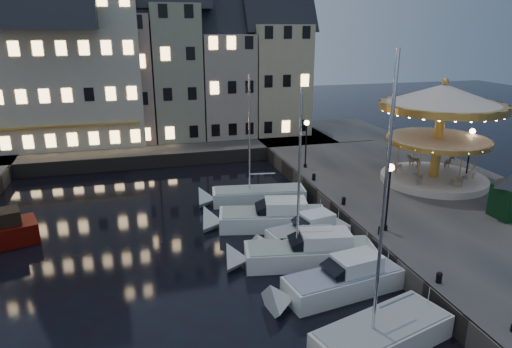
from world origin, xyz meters
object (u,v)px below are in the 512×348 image
object	(u,v)px
bollard_c	(344,200)
motorboat_f	(251,196)
bollard_a	(439,277)
motorboat_a	(372,340)
motorboat_d	(302,236)
bollard_b	(381,230)
motorboat_e	(267,218)
carousel	(441,115)
motorboat_c	(302,253)
motorboat_b	(336,283)
ticket_kiosk	(512,189)
streetlamp_d	(470,147)
streetlamp_b	(389,188)
bollard_d	(314,176)
streetlamp_c	(306,137)

from	to	relation	value
bollard_c	motorboat_f	size ratio (longest dim) A/B	0.05
bollard_a	motorboat_a	xyz separation A→B (m)	(-4.63, -2.16, -1.06)
bollard_c	motorboat_f	world-z (taller)	motorboat_f
bollard_c	motorboat_d	xyz separation A→B (m)	(-4.01, -2.64, -0.97)
bollard_b	motorboat_a	distance (m)	9.01
motorboat_e	motorboat_f	bearing A→B (deg)	88.67
carousel	motorboat_c	bearing A→B (deg)	-151.34
motorboat_d	motorboat_e	size ratio (longest dim) A/B	0.75
motorboat_f	carousel	xyz separation A→B (m)	(14.23, -2.52, 6.13)
bollard_b	carousel	bearing A→B (deg)	40.40
motorboat_b	ticket_kiosk	distance (m)	14.19
motorboat_e	ticket_kiosk	distance (m)	15.73
streetlamp_d	motorboat_b	world-z (taller)	streetlamp_d
motorboat_a	motorboat_b	bearing A→B (deg)	85.46
motorboat_d	bollard_a	bearing A→B (deg)	-62.96
ticket_kiosk	streetlamp_b	bearing A→B (deg)	178.22
motorboat_c	motorboat_e	size ratio (longest dim) A/B	1.35
streetlamp_d	bollard_c	world-z (taller)	streetlamp_d
streetlamp_d	motorboat_d	distance (m)	17.06
motorboat_d	carousel	xyz separation A→B (m)	(12.97, 5.28, 6.02)
motorboat_a	carousel	size ratio (longest dim) A/B	1.31
streetlamp_b	motorboat_d	world-z (taller)	streetlamp_b
motorboat_a	ticket_kiosk	xyz separation A→B (m)	(13.83, 7.89, 2.71)
bollard_b	bollard_d	world-z (taller)	same
bollard_b	ticket_kiosk	bearing A→B (deg)	1.45
motorboat_e	ticket_kiosk	bearing A→B (deg)	-19.94
bollard_b	motorboat_e	world-z (taller)	motorboat_e
bollard_d	motorboat_b	distance (m)	14.50
motorboat_c	motorboat_f	bearing A→B (deg)	92.52
bollard_d	carousel	world-z (taller)	carousel
streetlamp_b	bollard_a	xyz separation A→B (m)	(-0.60, -6.00, -2.41)
streetlamp_c	motorboat_c	xyz separation A→B (m)	(-5.42, -13.91, -3.34)
streetlamp_b	bollard_c	bearing A→B (deg)	97.59
streetlamp_b	carousel	xyz separation A→B (m)	(8.36, 7.13, 2.64)
bollard_a	streetlamp_d	bearing A→B (deg)	47.53
motorboat_c	motorboat_b	bearing A→B (deg)	-80.95
motorboat_f	bollard_b	bearing A→B (deg)	-62.58
motorboat_f	ticket_kiosk	size ratio (longest dim) A/B	3.31
motorboat_e	ticket_kiosk	world-z (taller)	ticket_kiosk
bollard_a	motorboat_d	world-z (taller)	motorboat_d
motorboat_b	carousel	xyz separation A→B (m)	(13.25, 10.95, 6.02)
carousel	motorboat_d	bearing A→B (deg)	-157.87
streetlamp_b	ticket_kiosk	size ratio (longest dim) A/B	1.27
motorboat_d	streetlamp_c	bearing A→B (deg)	68.41
motorboat_b	carousel	world-z (taller)	carousel
bollard_b	carousel	xyz separation A→B (m)	(8.96, 7.63, 5.05)
motorboat_b	motorboat_d	world-z (taller)	same
streetlamp_b	bollard_d	size ratio (longest dim) A/B	7.32
motorboat_d	bollard_c	bearing A→B (deg)	33.41
streetlamp_b	streetlamp_d	xyz separation A→B (m)	(11.30, 7.00, 0.00)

